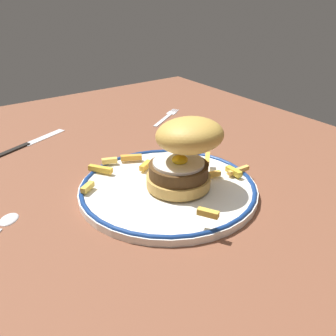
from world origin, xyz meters
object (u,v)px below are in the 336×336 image
at_px(dinner_plate, 168,188).
at_px(fork, 167,117).
at_px(knife, 27,144).
at_px(spoon, 3,223).
at_px(burger, 185,151).

relative_size(dinner_plate, fork, 2.32).
xyz_separation_m(fork, knife, (-0.03, -0.35, 0.00)).
relative_size(knife, spoon, 1.60).
distance_m(burger, spoon, 0.29).
xyz_separation_m(burger, fork, (-0.33, 0.20, -0.07)).
distance_m(burger, knife, 0.40).
height_order(dinner_plate, fork, dinner_plate).
bearing_deg(knife, dinner_plate, 20.69).
relative_size(burger, fork, 0.96).
distance_m(fork, knife, 0.35).
xyz_separation_m(dinner_plate, fork, (-0.32, 0.22, -0.01)).
height_order(burger, knife, burger).
height_order(knife, spoon, spoon).
bearing_deg(spoon, fork, 118.40).
distance_m(burger, fork, 0.40).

